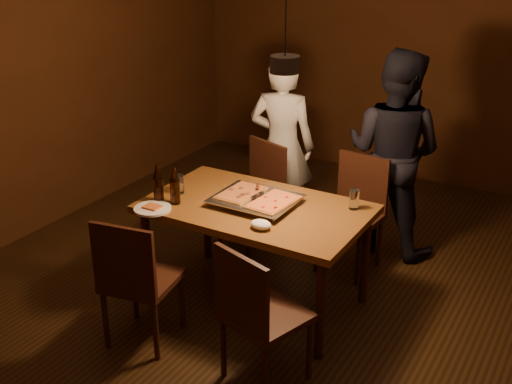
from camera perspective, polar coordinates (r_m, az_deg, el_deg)
The scene contains 19 objects.
room_shell at distance 3.95m, azimuth 2.50°, elevation 6.30°, with size 6.00×6.00×6.00m.
dining_table at distance 4.38m, azimuth -0.00°, elevation -2.09°, with size 1.50×0.90×0.75m.
chair_far_left at distance 5.23m, azimuth 0.18°, elevation 0.53°, with size 0.53×0.53×0.49m.
chair_far_right at distance 4.98m, azimuth 8.84°, elevation -0.93°, with size 0.46×0.46×0.49m.
chair_near_left at distance 4.05m, azimuth -10.78°, elevation -6.99°, with size 0.49×0.49×0.49m.
chair_near_right at distance 3.66m, azimuth -0.04°, elevation -10.10°, with size 0.53×0.53×0.49m.
pizza_tray at distance 4.36m, azimuth -0.04°, elevation -0.81°, with size 0.55×0.45×0.05m, color silver.
pizza_meat at distance 4.41m, azimuth -1.32°, elevation -0.04°, with size 0.23×0.36×0.02m, color maroon.
pizza_cheese at distance 4.27m, azimuth 1.57°, elevation -0.86°, with size 0.24×0.37×0.02m, color gold.
spatula at distance 4.36m, azimuth 0.13°, elevation -0.23°, with size 0.09×0.24×0.04m, color silver, non-canonical shape.
beer_bottle_a at distance 4.42m, azimuth -8.70°, elevation 0.78°, with size 0.07×0.07×0.27m.
beer_bottle_b at distance 4.37m, azimuth -7.24°, elevation 0.55°, with size 0.07×0.07×0.26m.
water_glass_left at distance 4.56m, azimuth -6.93°, elevation 0.69°, with size 0.08×0.08×0.13m, color silver.
water_glass_right at distance 4.32m, azimuth 8.72°, elevation -0.65°, with size 0.07×0.07×0.14m, color silver.
plate_slice at distance 4.34m, azimuth -9.19°, elevation -1.46°, with size 0.25×0.25×0.03m.
napkin at distance 4.02m, azimuth 0.44°, elevation -2.91°, with size 0.14×0.11×0.06m, color white.
diner_white at distance 5.47m, azimuth 2.32°, elevation 4.11°, with size 0.56×0.37×1.53m, color silver.
diner_dark at distance 5.22m, azimuth 12.12°, elevation 3.42°, with size 0.81×0.63×1.66m, color black.
pendant_lamp at distance 3.86m, azimuth 2.59°, elevation 11.43°, with size 0.18×0.18×1.10m.
Camera 1 is at (1.76, -3.35, 2.53)m, focal length 45.00 mm.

